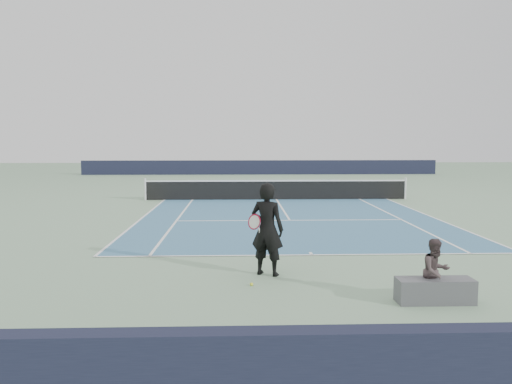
{
  "coord_description": "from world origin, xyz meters",
  "views": [
    {
      "loc": [
        -1.86,
        -24.27,
        2.93
      ],
      "look_at": [
        -1.25,
        -6.83,
        1.1
      ],
      "focal_mm": 35.0,
      "sensor_mm": 36.0,
      "label": 1
    }
  ],
  "objects_px": {
    "tennis_ball": "(252,284)",
    "spectator_bench": "(435,280)",
    "tennis_player": "(267,229)",
    "tennis_net": "(276,189)"
  },
  "relations": [
    {
      "from": "tennis_player",
      "to": "spectator_bench",
      "type": "distance_m",
      "value": 3.57
    },
    {
      "from": "tennis_net",
      "to": "tennis_ball",
      "type": "bearing_deg",
      "value": -96.33
    },
    {
      "from": "tennis_net",
      "to": "tennis_ball",
      "type": "height_order",
      "value": "tennis_net"
    },
    {
      "from": "spectator_bench",
      "to": "tennis_ball",
      "type": "bearing_deg",
      "value": 160.7
    },
    {
      "from": "tennis_net",
      "to": "spectator_bench",
      "type": "relative_size",
      "value": 8.93
    },
    {
      "from": "tennis_ball",
      "to": "spectator_bench",
      "type": "xyz_separation_m",
      "value": [
        3.28,
        -1.15,
        0.38
      ]
    },
    {
      "from": "tennis_net",
      "to": "spectator_bench",
      "type": "bearing_deg",
      "value": -83.87
    },
    {
      "from": "tennis_net",
      "to": "tennis_player",
      "type": "bearing_deg",
      "value": -95.21
    },
    {
      "from": "spectator_bench",
      "to": "tennis_net",
      "type": "bearing_deg",
      "value": 96.13
    },
    {
      "from": "tennis_net",
      "to": "spectator_bench",
      "type": "height_order",
      "value": "spectator_bench"
    }
  ]
}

